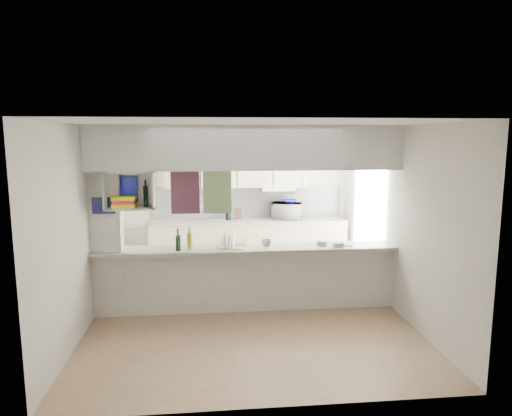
{
  "coord_description": "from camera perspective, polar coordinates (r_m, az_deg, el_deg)",
  "views": [
    {
      "loc": [
        -0.5,
        -6.19,
        2.44
      ],
      "look_at": [
        0.18,
        0.5,
        1.39
      ],
      "focal_mm": 32.0,
      "sensor_mm": 36.0,
      "label": 1
    }
  ],
  "objects": [
    {
      "name": "knife_block",
      "position": [
        8.51,
        -2.23,
        -0.74
      ],
      "size": [
        0.12,
        0.11,
        0.21
      ],
      "primitive_type": "cube",
      "rotation": [
        0.0,
        0.0,
        -0.26
      ],
      "color": "#4C2A1A",
      "rests_on": "bench_top"
    },
    {
      "name": "servery_partition",
      "position": [
        6.25,
        -2.74,
        1.66
      ],
      "size": [
        4.2,
        0.5,
        2.6
      ],
      "color": "silver",
      "rests_on": "floor"
    },
    {
      "name": "utensil_jar",
      "position": [
        8.47,
        -3.49,
        -1.03
      ],
      "size": [
        0.1,
        0.1,
        0.14
      ],
      "primitive_type": "cylinder",
      "color": "black",
      "rests_on": "bench_top"
    },
    {
      "name": "wall_left",
      "position": [
        6.5,
        -19.95,
        -1.8
      ],
      "size": [
        0.0,
        4.8,
        4.8
      ],
      "primitive_type": "plane",
      "rotation": [
        1.57,
        0.0,
        1.57
      ],
      "color": "silver",
      "rests_on": "floor"
    },
    {
      "name": "cup",
      "position": [
        6.34,
        1.33,
        -4.39
      ],
      "size": [
        0.18,
        0.18,
        0.11
      ],
      "primitive_type": "imported",
      "rotation": [
        0.0,
        0.0,
        0.42
      ],
      "color": "white",
      "rests_on": "dish_rack"
    },
    {
      "name": "kitchen_run",
      "position": [
        8.51,
        -1.22,
        -2.09
      ],
      "size": [
        3.6,
        0.63,
        2.24
      ],
      "color": "beige",
      "rests_on": "floor"
    },
    {
      "name": "wine_bottles",
      "position": [
        6.3,
        -8.98,
        -4.12
      ],
      "size": [
        0.22,
        0.15,
        0.32
      ],
      "color": "black",
      "rests_on": "breakfast_bar"
    },
    {
      "name": "microwave",
      "position": [
        8.56,
        3.9,
        -0.38
      ],
      "size": [
        0.63,
        0.5,
        0.3
      ],
      "primitive_type": "imported",
      "rotation": [
        0.0,
        0.0,
        2.87
      ],
      "color": "white",
      "rests_on": "bench_top"
    },
    {
      "name": "dish_rack",
      "position": [
        6.38,
        -3.06,
        -4.2
      ],
      "size": [
        0.44,
        0.37,
        0.21
      ],
      "rotation": [
        0.0,
        0.0,
        -0.25
      ],
      "color": "silver",
      "rests_on": "breakfast_bar"
    },
    {
      "name": "bowl",
      "position": [
        8.52,
        4.23,
        0.83
      ],
      "size": [
        0.27,
        0.27,
        0.07
      ],
      "primitive_type": "imported",
      "color": "#0C128B",
      "rests_on": "microwave"
    },
    {
      "name": "cubby_shelf",
      "position": [
        6.26,
        -15.55,
        1.84
      ],
      "size": [
        0.65,
        0.35,
        0.5
      ],
      "color": "white",
      "rests_on": "bulkhead"
    },
    {
      "name": "wall_right",
      "position": [
        6.81,
        16.76,
        -1.17
      ],
      "size": [
        0.0,
        4.8,
        4.8
      ],
      "primitive_type": "plane",
      "rotation": [
        1.57,
        0.0,
        -1.57
      ],
      "color": "silver",
      "rests_on": "floor"
    },
    {
      "name": "plastic_tubs",
      "position": [
        6.53,
        9.09,
        -4.44
      ],
      "size": [
        0.49,
        0.22,
        0.07
      ],
      "color": "silver",
      "rests_on": "breakfast_bar"
    },
    {
      "name": "ceiling",
      "position": [
        6.21,
        -1.18,
        10.32
      ],
      "size": [
        4.8,
        4.8,
        0.0
      ],
      "primitive_type": "plane",
      "color": "white",
      "rests_on": "wall_back"
    },
    {
      "name": "floor",
      "position": [
        6.67,
        -1.11,
        -12.6
      ],
      "size": [
        4.8,
        4.8,
        0.0
      ],
      "primitive_type": "plane",
      "color": "#977257",
      "rests_on": "ground"
    },
    {
      "name": "wall_back",
      "position": [
        8.68,
        -2.43,
        1.3
      ],
      "size": [
        4.2,
        0.0,
        4.2
      ],
      "primitive_type": "plane",
      "rotation": [
        1.57,
        0.0,
        0.0
      ],
      "color": "silver",
      "rests_on": "floor"
    }
  ]
}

